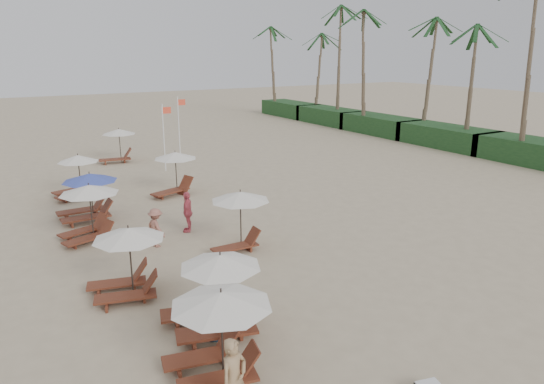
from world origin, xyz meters
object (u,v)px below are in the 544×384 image
beachgoer_mid_b (156,228)px  beachgoer_far_a (188,212)px  lounger_station_4 (85,197)px  lounger_station_3 (86,211)px  lounger_station_5 (75,178)px  inland_station_1 (173,170)px  inland_station_0 (238,213)px  flag_pole_near (164,134)px  beachgoer_near (234,379)px  inland_station_2 (117,143)px  lounger_station_1 (212,296)px  beachgoer_mid_a (214,307)px  lounger_station_2 (124,261)px  lounger_station_0 (215,331)px

beachgoer_mid_b → beachgoer_far_a: bearing=-74.7°
lounger_station_4 → beachgoer_far_a: size_ratio=1.59×
lounger_station_3 → beachgoer_mid_b: size_ratio=1.66×
lounger_station_4 → lounger_station_5: bearing=86.1°
lounger_station_3 → inland_station_1: (5.21, 4.42, 0.11)m
inland_station_0 → flag_pole_near: bearing=81.7°
beachgoer_near → flag_pole_near: bearing=55.3°
lounger_station_3 → inland_station_2: lounger_station_3 is taller
lounger_station_1 → lounger_station_3: lounger_station_3 is taller
beachgoer_near → flag_pole_near: size_ratio=0.42×
lounger_station_1 → beachgoer_mid_b: (0.64, 6.57, -0.23)m
inland_station_2 → beachgoer_near: (-4.31, -25.91, -0.43)m
beachgoer_mid_a → beachgoer_mid_b: 7.05m
lounger_station_2 → inland_station_2: 20.05m
beachgoer_mid_b → beachgoer_mid_a: bearing=159.4°
lounger_station_1 → inland_station_1: (3.74, 13.07, 0.33)m
lounger_station_0 → flag_pole_near: flag_pole_near is taller
lounger_station_1 → lounger_station_5: 15.30m
lounger_station_2 → inland_station_1: (5.21, 9.94, 0.19)m
lounger_station_5 → inland_station_0: 11.33m
lounger_station_0 → lounger_station_3: bearing=93.8°
lounger_station_0 → lounger_station_4: size_ratio=0.94×
lounger_station_2 → beachgoer_mid_b: bearing=58.3°
lounger_station_5 → beachgoer_far_a: lounger_station_5 is taller
lounger_station_1 → lounger_station_2: lounger_station_2 is taller
lounger_station_0 → inland_station_2: 24.82m
inland_station_0 → beachgoer_near: size_ratio=1.43×
beachgoer_mid_a → inland_station_0: bearing=-151.2°
lounger_station_3 → flag_pole_near: 11.96m
lounger_station_4 → flag_pole_near: size_ratio=0.65×
lounger_station_2 → flag_pole_near: 16.80m
lounger_station_4 → beachgoer_near: bearing=-90.1°
inland_station_0 → inland_station_1: bearing=86.4°
beachgoer_mid_a → lounger_station_0: bearing=38.2°
lounger_station_4 → lounger_station_5: lounger_station_5 is taller
lounger_station_0 → lounger_station_1: lounger_station_1 is taller
beachgoer_near → beachgoer_mid_b: 10.00m
lounger_station_5 → beachgoer_mid_b: lounger_station_5 is taller
lounger_station_2 → lounger_station_3: 5.52m
lounger_station_1 → flag_pole_near: 19.27m
beachgoer_mid_b → beachgoer_far_a: beachgoer_far_a is taller
lounger_station_2 → inland_station_1: bearing=62.3°
lounger_station_2 → flag_pole_near: flag_pole_near is taller
inland_station_1 → lounger_station_1: bearing=-106.0°
beachgoer_near → beachgoer_mid_b: size_ratio=1.16×
lounger_station_4 → beachgoer_near: (-0.02, -14.59, -0.16)m
beachgoer_near → inland_station_2: bearing=61.8°
beachgoer_mid_b → inland_station_1: bearing=-39.7°
lounger_station_3 → beachgoer_near: size_ratio=1.43×
lounger_station_4 → beachgoer_far_a: 5.02m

